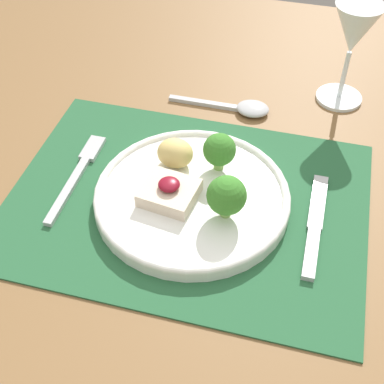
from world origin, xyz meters
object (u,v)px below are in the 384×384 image
object	(u,v)px
fork	(79,171)
wine_glass_near	(354,35)
spoon	(244,108)
dinner_plate	(193,192)
knife	(314,231)

from	to	relation	value
fork	wine_glass_near	world-z (taller)	wine_glass_near
wine_glass_near	spoon	bearing A→B (deg)	-153.60
dinner_plate	fork	xyz separation A→B (m)	(-0.18, 0.01, -0.01)
dinner_plate	spoon	size ratio (longest dim) A/B	1.58
dinner_plate	knife	world-z (taller)	dinner_plate
fork	knife	distance (m)	0.34
wine_glass_near	dinner_plate	bearing A→B (deg)	-120.97
knife	wine_glass_near	world-z (taller)	wine_glass_near
fork	wine_glass_near	distance (m)	0.47
dinner_plate	knife	distance (m)	0.17
dinner_plate	spoon	world-z (taller)	dinner_plate
fork	knife	size ratio (longest dim) A/B	1.00
dinner_plate	wine_glass_near	distance (m)	0.36
knife	spoon	size ratio (longest dim) A/B	1.08
dinner_plate	knife	size ratio (longest dim) A/B	1.46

